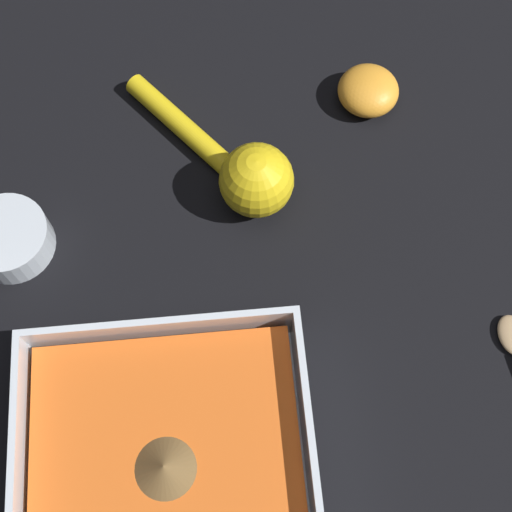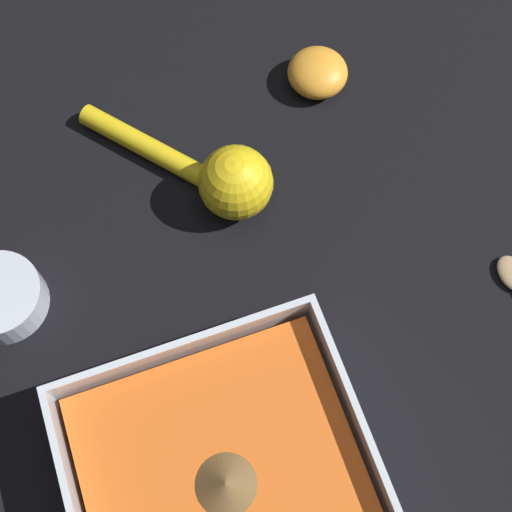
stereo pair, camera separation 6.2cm
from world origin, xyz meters
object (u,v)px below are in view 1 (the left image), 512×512
at_px(square_dish, 169,471).
at_px(lemon_half, 368,91).
at_px(lemon_squeezer, 244,171).
at_px(spice_bowl, 9,239).

bearing_deg(square_dish, lemon_half, -121.46).
height_order(lemon_squeezer, lemon_half, lemon_squeezer).
bearing_deg(spice_bowl, square_dish, 122.23).
distance_m(spice_bowl, lemon_squeezer, 0.23).
bearing_deg(lemon_half, spice_bowl, 20.37).
bearing_deg(lemon_squeezer, spice_bowl, -118.76).
xyz_separation_m(square_dish, lemon_squeezer, (-0.09, -0.27, 0.01)).
height_order(square_dish, spice_bowl, square_dish).
distance_m(spice_bowl, lemon_half, 0.39).
height_order(square_dish, lemon_squeezer, lemon_squeezer).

